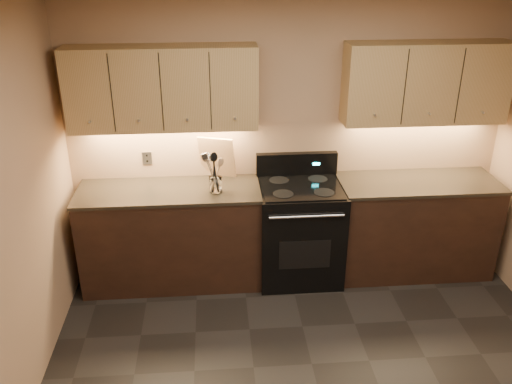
% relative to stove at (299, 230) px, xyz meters
% --- Properties ---
extents(ceiling, '(4.00, 4.00, 0.00)m').
position_rel_stove_xyz_m(ceiling, '(-0.08, -1.68, 2.12)').
color(ceiling, silver).
rests_on(ceiling, wall_back).
extents(wall_back, '(4.00, 0.04, 2.60)m').
position_rel_stove_xyz_m(wall_back, '(-0.08, 0.32, 0.82)').
color(wall_back, tan).
rests_on(wall_back, ground).
extents(counter_left, '(1.62, 0.62, 0.93)m').
position_rel_stove_xyz_m(counter_left, '(-1.18, 0.02, -0.01)').
color(counter_left, black).
rests_on(counter_left, ground).
extents(counter_right, '(1.46, 0.62, 0.93)m').
position_rel_stove_xyz_m(counter_right, '(1.10, 0.02, -0.01)').
color(counter_right, black).
rests_on(counter_right, ground).
extents(stove, '(0.76, 0.68, 1.14)m').
position_rel_stove_xyz_m(stove, '(0.00, 0.00, 0.00)').
color(stove, black).
rests_on(stove, ground).
extents(upper_cab_left, '(1.60, 0.30, 0.70)m').
position_rel_stove_xyz_m(upper_cab_left, '(-1.18, 0.17, 1.32)').
color(upper_cab_left, tan).
rests_on(upper_cab_left, wall_back).
extents(upper_cab_right, '(1.44, 0.30, 0.70)m').
position_rel_stove_xyz_m(upper_cab_right, '(1.10, 0.17, 1.32)').
color(upper_cab_right, tan).
rests_on(upper_cab_right, wall_back).
extents(outlet_plate, '(0.08, 0.01, 0.12)m').
position_rel_stove_xyz_m(outlet_plate, '(-1.38, 0.31, 0.64)').
color(outlet_plate, '#B2B5BA').
rests_on(outlet_plate, wall_back).
extents(utensil_crock, '(0.15, 0.15, 0.14)m').
position_rel_stove_xyz_m(utensil_crock, '(-0.76, -0.06, 0.51)').
color(utensil_crock, white).
rests_on(utensil_crock, counter_left).
extents(cutting_board, '(0.35, 0.22, 0.41)m').
position_rel_stove_xyz_m(cutting_board, '(-0.74, 0.26, 0.65)').
color(cutting_board, tan).
rests_on(cutting_board, counter_left).
extents(wooden_spoon, '(0.16, 0.11, 0.30)m').
position_rel_stove_xyz_m(wooden_spoon, '(-0.80, -0.06, 0.61)').
color(wooden_spoon, tan).
rests_on(wooden_spoon, utensil_crock).
extents(black_spoon, '(0.08, 0.10, 0.35)m').
position_rel_stove_xyz_m(black_spoon, '(-0.78, -0.04, 0.64)').
color(black_spoon, black).
rests_on(black_spoon, utensil_crock).
extents(black_turner, '(0.13, 0.15, 0.35)m').
position_rel_stove_xyz_m(black_turner, '(-0.74, -0.09, 0.63)').
color(black_turner, black).
rests_on(black_turner, utensil_crock).
extents(steel_spatula, '(0.20, 0.12, 0.39)m').
position_rel_stove_xyz_m(steel_spatula, '(-0.74, -0.05, 0.66)').
color(steel_spatula, silver).
rests_on(steel_spatula, utensil_crock).
extents(steel_skimmer, '(0.22, 0.16, 0.36)m').
position_rel_stove_xyz_m(steel_skimmer, '(-0.72, -0.07, 0.64)').
color(steel_skimmer, silver).
rests_on(steel_skimmer, utensil_crock).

